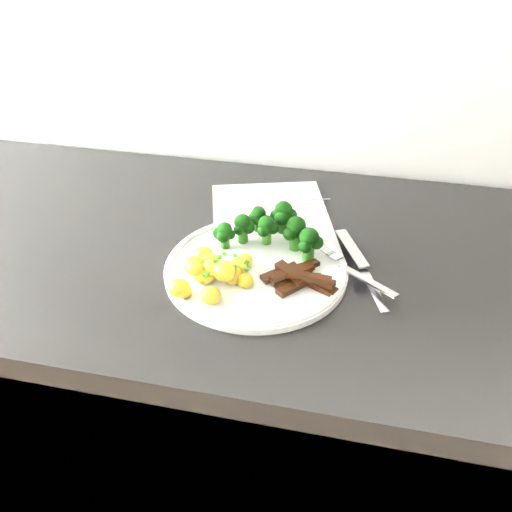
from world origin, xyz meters
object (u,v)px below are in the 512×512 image
Objects in this scene: counter at (279,432)px; fork at (356,272)px; beef_strips at (299,277)px; plate at (256,267)px; broccoli at (274,227)px; potatoes at (211,271)px; recipe_paper at (272,223)px; knife at (366,278)px.

counter is 18.22× the size of fork.
beef_strips is (0.03, -0.08, 0.48)m from counter.
broccoli is at bearing 74.65° from plate.
potatoes reaches higher than plate.
fork is at bearing -41.81° from recipe_paper.
potatoes is 1.00× the size of beef_strips.
counter is 0.48m from plate.
beef_strips reaches higher than counter.
counter is 20.86× the size of beef_strips.
knife is at bearing -18.58° from broccoli.
beef_strips is at bearing -161.43° from knife.
plate is 0.17m from knife.
fork is at bearing 14.19° from potatoes.
beef_strips reaches higher than plate.
recipe_paper is 0.18m from beef_strips.
plate is 2.40× the size of beef_strips.
recipe_paper is at bearing 113.38° from beef_strips.
potatoes is at bearing -106.66° from recipe_paper.
counter is 0.50m from fork.
broccoli is (-0.02, 0.01, 0.51)m from counter.
plate is 0.08m from beef_strips.
broccoli reaches higher than beef_strips.
knife is (0.02, 0.00, -0.01)m from fork.
counter is at bearing 52.66° from plate.
broccoli reaches higher than plate.
fork is (0.21, 0.05, -0.01)m from potatoes.
broccoli is at bearing 54.70° from potatoes.
counter is at bearing 112.21° from beef_strips.
broccoli is (0.02, 0.06, 0.04)m from plate.
counter is 0.49m from beef_strips.
plate reaches higher than counter.
broccoli is at bearing 161.42° from knife.
beef_strips is at bearing 9.69° from potatoes.
fork is (0.08, 0.03, -0.00)m from beef_strips.
knife is (0.17, -0.14, 0.01)m from recipe_paper.
broccoli is 0.15m from fork.
broccoli is at bearing -77.77° from recipe_paper.
broccoli reaches higher than recipe_paper.
knife reaches higher than counter.
fork reaches higher than recipe_paper.
counter is 0.51m from potatoes.
fork is at bearing -21.95° from counter.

